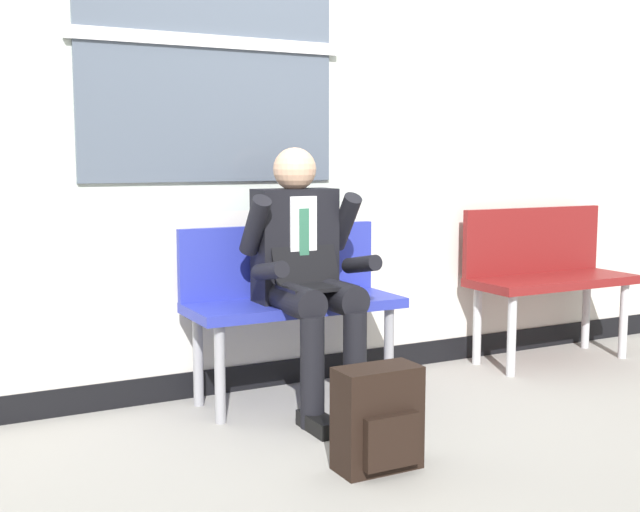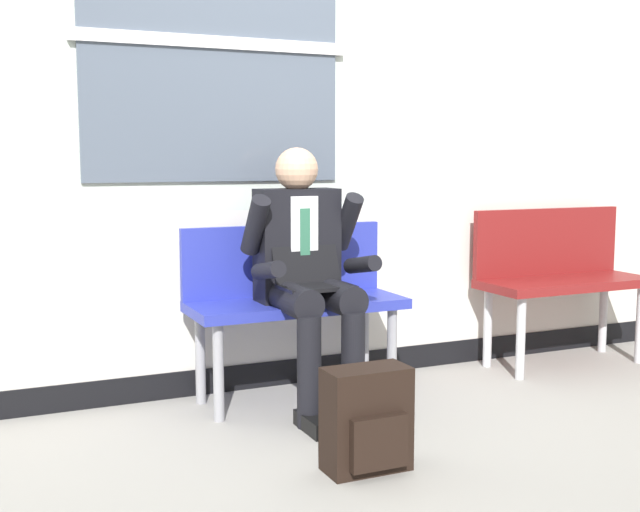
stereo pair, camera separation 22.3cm
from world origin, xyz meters
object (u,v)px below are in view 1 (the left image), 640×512
at_px(bench_with_person, 289,294).
at_px(bench_empty, 545,270).
at_px(person_seated, 307,270).
at_px(backpack, 378,420).

height_order(bench_with_person, bench_empty, bench_empty).
xyz_separation_m(bench_with_person, bench_empty, (1.70, 0.00, 0.01)).
xyz_separation_m(bench_with_person, person_seated, (0.00, -0.19, 0.15)).
bearing_deg(backpack, person_seated, 82.61).
bearing_deg(backpack, bench_with_person, 83.99).
bearing_deg(person_seated, bench_empty, 6.62).
relative_size(person_seated, backpack, 3.09).
distance_m(person_seated, backpack, 0.96).
relative_size(bench_with_person, backpack, 2.63).
bearing_deg(bench_empty, bench_with_person, -179.86).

